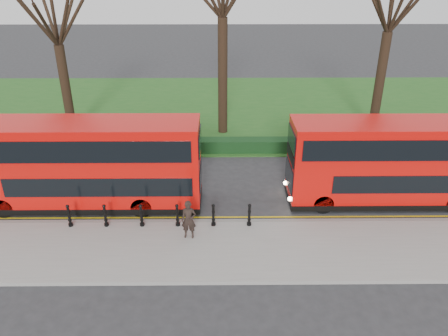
{
  "coord_description": "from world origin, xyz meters",
  "views": [
    {
      "loc": [
        1.84,
        -17.23,
        10.72
      ],
      "look_at": [
        2.0,
        0.5,
        2.0
      ],
      "focal_mm": 35.0,
      "sensor_mm": 36.0,
      "label": 1
    }
  ],
  "objects_px": {
    "bollard_row": "(159,216)",
    "bus_rear": "(399,163)",
    "bus_lead": "(86,165)",
    "pedestrian": "(189,220)"
  },
  "relations": [
    {
      "from": "bollard_row",
      "to": "bus_rear",
      "type": "relative_size",
      "value": 0.78
    },
    {
      "from": "bollard_row",
      "to": "pedestrian",
      "type": "height_order",
      "value": "pedestrian"
    },
    {
      "from": "bus_lead",
      "to": "pedestrian",
      "type": "bearing_deg",
      "value": -30.96
    },
    {
      "from": "bus_lead",
      "to": "pedestrian",
      "type": "height_order",
      "value": "bus_lead"
    },
    {
      "from": "bus_lead",
      "to": "bollard_row",
      "type": "bearing_deg",
      "value": -30.19
    },
    {
      "from": "bollard_row",
      "to": "bus_rear",
      "type": "xyz_separation_m",
      "value": [
        10.89,
        2.24,
        1.38
      ]
    },
    {
      "from": "bus_lead",
      "to": "pedestrian",
      "type": "relative_size",
      "value": 6.21
    },
    {
      "from": "bollard_row",
      "to": "pedestrian",
      "type": "bearing_deg",
      "value": -32.92
    },
    {
      "from": "bollard_row",
      "to": "bus_rear",
      "type": "height_order",
      "value": "bus_rear"
    },
    {
      "from": "bollard_row",
      "to": "bus_rear",
      "type": "distance_m",
      "value": 11.2
    }
  ]
}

